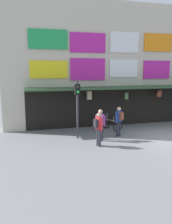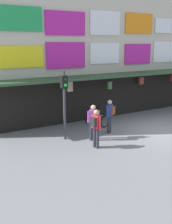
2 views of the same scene
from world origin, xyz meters
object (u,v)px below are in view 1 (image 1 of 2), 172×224
Objects in this scene: pedestrian_in_green at (98,127)px; pedestrian_in_blue at (119,119)px; traffic_light_near at (77,100)px; pedestrian_in_yellow at (100,123)px; bicycle_parked at (112,124)px.

pedestrian_in_blue is (1.68, 1.35, 0.00)m from pedestrian_in_green.
pedestrian_in_green is (0.66, -1.64, -1.16)m from traffic_light_near.
pedestrian_in_green is 2.16m from pedestrian_in_blue.
pedestrian_in_yellow is at bearing 64.98° from pedestrian_in_green.
pedestrian_in_green and pedestrian_in_yellow have the same top height.
bicycle_parked is 0.79× the size of pedestrian_in_green.
pedestrian_in_green reaches higher than bicycle_parked.
bicycle_parked is 2.43m from pedestrian_in_yellow.
traffic_light_near is 3.21m from bicycle_parked.
pedestrian_in_green is at bearing -123.35° from bicycle_parked.
pedestrian_in_blue is 1.39m from pedestrian_in_yellow.
traffic_light_near is 1.90× the size of pedestrian_in_blue.
pedestrian_in_blue reaches higher than bicycle_parked.
pedestrian_in_green is 1.00× the size of pedestrian_in_yellow.
pedestrian_in_yellow is at bearing -37.32° from traffic_light_near.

